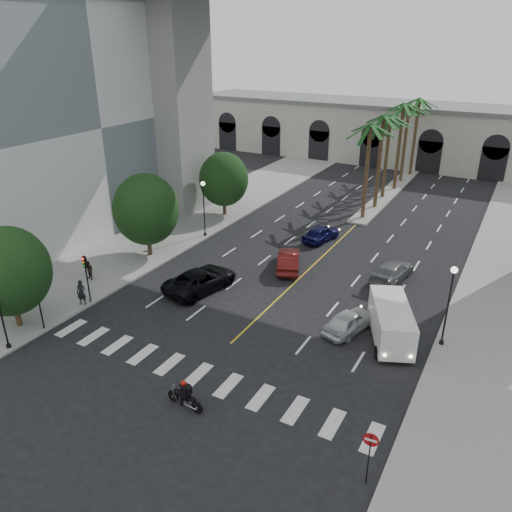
{
  "coord_description": "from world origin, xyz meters",
  "views": [
    {
      "loc": [
        13.86,
        -19.9,
        17.41
      ],
      "look_at": [
        -0.42,
        6.0,
        4.26
      ],
      "focal_mm": 35.0,
      "sensor_mm": 36.0,
      "label": 1
    }
  ],
  "objects_px": {
    "car_c": "(201,280)",
    "cargo_van": "(391,322)",
    "lamp_post_right": "(449,300)",
    "pedestrian_b": "(89,271)",
    "lamp_post_left_far": "(204,204)",
    "do_not_enter_sign": "(370,448)",
    "pedestrian_a": "(81,292)",
    "traffic_signal_far": "(86,271)",
    "car_b": "(288,260)",
    "car_a": "(350,321)",
    "motorcycle_rider": "(186,396)",
    "traffic_signal_near": "(38,296)",
    "car_e": "(321,234)",
    "car_d": "(392,271)"
  },
  "relations": [
    {
      "from": "lamp_post_right",
      "to": "traffic_signal_near",
      "type": "height_order",
      "value": "lamp_post_right"
    },
    {
      "from": "traffic_signal_far",
      "to": "do_not_enter_sign",
      "type": "bearing_deg",
      "value": -14.49
    },
    {
      "from": "pedestrian_a",
      "to": "lamp_post_left_far",
      "type": "bearing_deg",
      "value": 66.68
    },
    {
      "from": "lamp_post_right",
      "to": "pedestrian_b",
      "type": "bearing_deg",
      "value": -171.05
    },
    {
      "from": "car_d",
      "to": "pedestrian_b",
      "type": "relative_size",
      "value": 3.38
    },
    {
      "from": "traffic_signal_far",
      "to": "car_d",
      "type": "xyz_separation_m",
      "value": [
        17.61,
        13.92,
        -1.76
      ]
    },
    {
      "from": "car_a",
      "to": "pedestrian_b",
      "type": "bearing_deg",
      "value": 24.39
    },
    {
      "from": "traffic_signal_near",
      "to": "car_e",
      "type": "xyz_separation_m",
      "value": [
        9.8,
        22.78,
        -1.79
      ]
    },
    {
      "from": "traffic_signal_far",
      "to": "car_c",
      "type": "distance_m",
      "value": 8.06
    },
    {
      "from": "cargo_van",
      "to": "traffic_signal_near",
      "type": "bearing_deg",
      "value": -177.75
    },
    {
      "from": "lamp_post_left_far",
      "to": "traffic_signal_near",
      "type": "bearing_deg",
      "value": -89.69
    },
    {
      "from": "car_a",
      "to": "car_d",
      "type": "bearing_deg",
      "value": -76.87
    },
    {
      "from": "lamp_post_left_far",
      "to": "pedestrian_b",
      "type": "distance_m",
      "value": 12.48
    },
    {
      "from": "cargo_van",
      "to": "pedestrian_a",
      "type": "bearing_deg",
      "value": 173.34
    },
    {
      "from": "traffic_signal_far",
      "to": "pedestrian_b",
      "type": "bearing_deg",
      "value": 136.53
    },
    {
      "from": "car_a",
      "to": "car_b",
      "type": "xyz_separation_m",
      "value": [
        -7.39,
        6.45,
        0.07
      ]
    },
    {
      "from": "lamp_post_left_far",
      "to": "pedestrian_a",
      "type": "distance_m",
      "value": 15.16
    },
    {
      "from": "lamp_post_left_far",
      "to": "lamp_post_right",
      "type": "distance_m",
      "value": 24.16
    },
    {
      "from": "car_b",
      "to": "lamp_post_right",
      "type": "bearing_deg",
      "value": 133.87
    },
    {
      "from": "pedestrian_b",
      "to": "pedestrian_a",
      "type": "bearing_deg",
      "value": -37.35
    },
    {
      "from": "car_c",
      "to": "cargo_van",
      "type": "height_order",
      "value": "cargo_van"
    },
    {
      "from": "pedestrian_b",
      "to": "do_not_enter_sign",
      "type": "relative_size",
      "value": 0.56
    },
    {
      "from": "car_a",
      "to": "pedestrian_b",
      "type": "height_order",
      "value": "pedestrian_b"
    },
    {
      "from": "motorcycle_rider",
      "to": "car_c",
      "type": "height_order",
      "value": "car_c"
    },
    {
      "from": "lamp_post_left_far",
      "to": "cargo_van",
      "type": "relative_size",
      "value": 0.9
    },
    {
      "from": "lamp_post_right",
      "to": "car_e",
      "type": "distance_m",
      "value": 17.99
    },
    {
      "from": "lamp_post_right",
      "to": "do_not_enter_sign",
      "type": "relative_size",
      "value": 1.97
    },
    {
      "from": "motorcycle_rider",
      "to": "pedestrian_b",
      "type": "height_order",
      "value": "pedestrian_b"
    },
    {
      "from": "car_d",
      "to": "pedestrian_a",
      "type": "bearing_deg",
      "value": 45.65
    },
    {
      "from": "car_b",
      "to": "pedestrian_b",
      "type": "relative_size",
      "value": 3.13
    },
    {
      "from": "car_b",
      "to": "car_c",
      "type": "xyz_separation_m",
      "value": [
        -4.16,
        -6.38,
        0.04
      ]
    },
    {
      "from": "do_not_enter_sign",
      "to": "pedestrian_a",
      "type": "bearing_deg",
      "value": 162.27
    },
    {
      "from": "lamp_post_right",
      "to": "cargo_van",
      "type": "bearing_deg",
      "value": -162.81
    },
    {
      "from": "car_b",
      "to": "pedestrian_a",
      "type": "relative_size",
      "value": 2.62
    },
    {
      "from": "car_e",
      "to": "do_not_enter_sign",
      "type": "height_order",
      "value": "do_not_enter_sign"
    },
    {
      "from": "lamp_post_left_far",
      "to": "lamp_post_right",
      "type": "bearing_deg",
      "value": -19.33
    },
    {
      "from": "cargo_van",
      "to": "do_not_enter_sign",
      "type": "bearing_deg",
      "value": -103.26
    },
    {
      "from": "car_b",
      "to": "cargo_van",
      "type": "xyz_separation_m",
      "value": [
        9.94,
        -6.3,
        0.54
      ]
    },
    {
      "from": "traffic_signal_far",
      "to": "car_b",
      "type": "bearing_deg",
      "value": 50.49
    },
    {
      "from": "car_b",
      "to": "car_d",
      "type": "distance_m",
      "value": 8.07
    },
    {
      "from": "car_c",
      "to": "cargo_van",
      "type": "xyz_separation_m",
      "value": [
        14.1,
        0.08,
        0.5
      ]
    },
    {
      "from": "car_c",
      "to": "do_not_enter_sign",
      "type": "relative_size",
      "value": 2.18
    },
    {
      "from": "traffic_signal_near",
      "to": "do_not_enter_sign",
      "type": "xyz_separation_m",
      "value": [
        21.8,
        -1.63,
        -0.54
      ]
    },
    {
      "from": "motorcycle_rider",
      "to": "pedestrian_a",
      "type": "bearing_deg",
      "value": 162.87
    },
    {
      "from": "traffic_signal_near",
      "to": "car_a",
      "type": "height_order",
      "value": "traffic_signal_near"
    },
    {
      "from": "pedestrian_b",
      "to": "do_not_enter_sign",
      "type": "distance_m",
      "value": 25.79
    },
    {
      "from": "motorcycle_rider",
      "to": "do_not_enter_sign",
      "type": "xyz_separation_m",
      "value": [
        9.47,
        -0.14,
        1.23
      ]
    },
    {
      "from": "traffic_signal_near",
      "to": "car_e",
      "type": "height_order",
      "value": "traffic_signal_near"
    },
    {
      "from": "car_a",
      "to": "car_e",
      "type": "height_order",
      "value": "car_a"
    },
    {
      "from": "lamp_post_left_far",
      "to": "car_e",
      "type": "bearing_deg",
      "value": 23.38
    }
  ]
}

